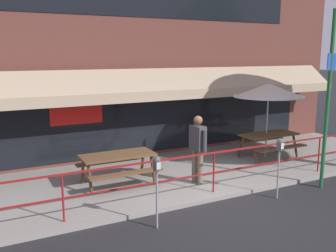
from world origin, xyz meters
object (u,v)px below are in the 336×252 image
parking_meter_near (157,171)px  picnic_table_left (118,160)px  pedestrian_walking (198,146)px  parking_meter_far (280,150)px  picnic_table_centre (269,139)px  patio_umbrella_centre (269,91)px  street_sign_pole (328,100)px

parking_meter_near → picnic_table_left: bearing=87.9°
pedestrian_walking → parking_meter_far: bearing=-50.2°
pedestrian_walking → parking_meter_far: 1.95m
picnic_table_centre → pedestrian_walking: bearing=-162.7°
patio_umbrella_centre → pedestrian_walking: patio_umbrella_centre is taller
patio_umbrella_centre → street_sign_pole: street_sign_pole is taller
picnic_table_centre → street_sign_pole: (-0.46, -2.45, 1.50)m
picnic_table_centre → parking_meter_near: (-5.07, -2.58, 0.44)m
street_sign_pole → parking_meter_near: bearing=-178.4°
picnic_table_centre → parking_meter_far: parking_meter_far is taller
pedestrian_walking → parking_meter_far: size_ratio=1.20×
parking_meter_far → street_sign_pole: 1.83m
parking_meter_near → pedestrian_walking: bearing=40.3°
patio_umbrella_centre → pedestrian_walking: bearing=-160.8°
parking_meter_near → parking_meter_far: 3.11m
picnic_table_left → parking_meter_far: size_ratio=1.27×
patio_umbrella_centre → parking_meter_near: (-5.07, -2.69, -1.03)m
picnic_table_centre → parking_meter_far: (-1.96, -2.49, 0.44)m
parking_meter_near → street_sign_pole: bearing=1.6°
patio_umbrella_centre → parking_meter_far: patio_umbrella_centre is taller
pedestrian_walking → street_sign_pole: 3.30m
pedestrian_walking → street_sign_pole: street_sign_pole is taller
picnic_table_left → parking_meter_far: parking_meter_far is taller
parking_meter_near → street_sign_pole: (4.61, 0.13, 1.06)m
picnic_table_centre → parking_meter_far: size_ratio=1.27×
picnic_table_left → parking_meter_near: bearing=-92.1°
picnic_table_left → picnic_table_centre: bearing=1.8°
picnic_table_left → patio_umbrella_centre: 5.20m
parking_meter_near → patio_umbrella_centre: bearing=28.0°
patio_umbrella_centre → street_sign_pole: 2.60m
picnic_table_centre → parking_meter_near: bearing=-153.0°
parking_meter_far → parking_meter_near: bearing=-178.4°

